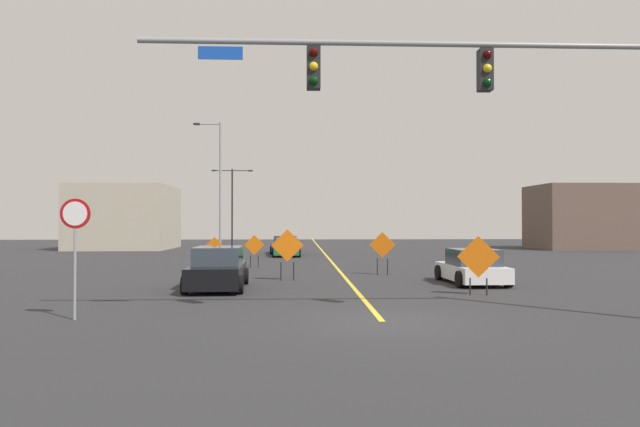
# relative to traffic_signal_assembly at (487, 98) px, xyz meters

# --- Properties ---
(ground) EXTENTS (128.06, 128.06, 0.00)m
(ground) POSITION_rel_traffic_signal_assembly_xyz_m (-2.65, 0.01, -5.59)
(ground) COLOR #2D2D30
(road_centre_stripe) EXTENTS (0.16, 71.15, 0.01)m
(road_centre_stripe) POSITION_rel_traffic_signal_assembly_xyz_m (-2.65, 35.59, -5.59)
(road_centre_stripe) COLOR yellow
(road_centre_stripe) RESTS_ON ground
(traffic_signal_assembly) EXTENTS (13.06, 0.44, 7.42)m
(traffic_signal_assembly) POSITION_rel_traffic_signal_assembly_xyz_m (0.00, 0.00, 0.00)
(traffic_signal_assembly) COLOR gray
(traffic_signal_assembly) RESTS_ON ground
(stop_sign) EXTENTS (0.76, 0.07, 3.06)m
(stop_sign) POSITION_rel_traffic_signal_assembly_xyz_m (-10.37, 0.55, -3.44)
(stop_sign) COLOR gray
(stop_sign) RESTS_ON ground
(street_lamp_mid_right) EXTENTS (1.96, 0.24, 9.48)m
(street_lamp_mid_right) POSITION_rel_traffic_signal_assembly_xyz_m (-10.29, 25.20, -0.41)
(street_lamp_mid_right) COLOR gray
(street_lamp_mid_right) RESTS_ON ground
(street_lamp_far_right) EXTENTS (4.01, 0.24, 7.66)m
(street_lamp_far_right) POSITION_rel_traffic_signal_assembly_xyz_m (-11.18, 40.74, -0.98)
(street_lamp_far_right) COLOR black
(street_lamp_far_right) RESTS_ON ground
(construction_sign_right_lane) EXTENTS (1.09, 0.14, 1.77)m
(construction_sign_right_lane) POSITION_rel_traffic_signal_assembly_xyz_m (-7.08, 16.14, -4.47)
(construction_sign_right_lane) COLOR orange
(construction_sign_right_lane) RESTS_ON ground
(construction_sign_left_lane) EXTENTS (1.39, 0.29, 2.00)m
(construction_sign_left_lane) POSITION_rel_traffic_signal_assembly_xyz_m (1.34, 4.75, -4.36)
(construction_sign_left_lane) COLOR orange
(construction_sign_left_lane) RESTS_ON ground
(construction_sign_median_far) EXTENTS (1.18, 0.32, 2.00)m
(construction_sign_median_far) POSITION_rel_traffic_signal_assembly_xyz_m (-0.80, 11.96, -4.31)
(construction_sign_median_far) COLOR orange
(construction_sign_median_far) RESTS_ON ground
(construction_sign_median_near) EXTENTS (1.37, 0.08, 2.17)m
(construction_sign_median_near) POSITION_rel_traffic_signal_assembly_xyz_m (-5.18, 9.69, -4.21)
(construction_sign_median_near) COLOR orange
(construction_sign_median_near) RESTS_ON ground
(construction_sign_right_shoulder) EXTENTS (1.09, 0.10, 1.82)m
(construction_sign_right_shoulder) POSITION_rel_traffic_signal_assembly_xyz_m (-8.40, 10.76, -4.44)
(construction_sign_right_shoulder) COLOR orange
(construction_sign_right_shoulder) RESTS_ON ground
(car_black_near) EXTENTS (2.20, 4.32, 1.55)m
(car_black_near) POSITION_rel_traffic_signal_assembly_xyz_m (-7.70, 6.91, -4.87)
(car_black_near) COLOR black
(car_black_near) RESTS_ON ground
(car_green_far) EXTENTS (2.00, 4.49, 1.28)m
(car_green_far) POSITION_rel_traffic_signal_assembly_xyz_m (-5.51, 26.54, -4.97)
(car_green_far) COLOR #196B38
(car_green_far) RESTS_ON ground
(car_white_mid) EXTENTS (2.18, 3.99, 1.39)m
(car_white_mid) POSITION_rel_traffic_signal_assembly_xyz_m (2.23, 8.20, -4.95)
(car_white_mid) COLOR white
(car_white_mid) RESTS_ON ground
(car_blue_approaching) EXTENTS (2.30, 4.15, 1.37)m
(car_blue_approaching) POSITION_rel_traffic_signal_assembly_xyz_m (-5.71, 30.04, -4.95)
(car_blue_approaching) COLOR #1E389E
(car_blue_approaching) RESTS_ON ground
(roadside_building_east) EXTENTS (7.72, 6.39, 5.82)m
(roadside_building_east) POSITION_rel_traffic_signal_assembly_xyz_m (20.79, 35.60, -2.68)
(roadside_building_east) COLOR brown
(roadside_building_east) RESTS_ON ground
(roadside_building_west) EXTENTS (8.45, 8.25, 5.77)m
(roadside_building_west) POSITION_rel_traffic_signal_assembly_xyz_m (-20.56, 37.49, -2.71)
(roadside_building_west) COLOR #B2A893
(roadside_building_west) RESTS_ON ground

